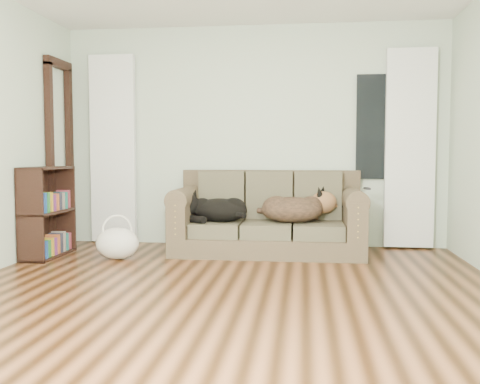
# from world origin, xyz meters

# --- Properties ---
(floor) EXTENTS (5.00, 5.00, 0.00)m
(floor) POSITION_xyz_m (0.00, 0.00, 0.00)
(floor) COLOR black
(floor) RESTS_ON ground
(wall_back) EXTENTS (4.50, 0.04, 2.60)m
(wall_back) POSITION_xyz_m (0.00, 2.50, 1.30)
(wall_back) COLOR #B1C1A6
(wall_back) RESTS_ON ground
(curtain_left) EXTENTS (0.55, 0.08, 2.25)m
(curtain_left) POSITION_xyz_m (-1.70, 2.42, 1.15)
(curtain_left) COLOR white
(curtain_left) RESTS_ON ground
(curtain_right) EXTENTS (0.55, 0.08, 2.25)m
(curtain_right) POSITION_xyz_m (1.80, 2.42, 1.15)
(curtain_right) COLOR white
(curtain_right) RESTS_ON ground
(window_pane) EXTENTS (0.50, 0.03, 1.20)m
(window_pane) POSITION_xyz_m (1.45, 2.47, 1.40)
(window_pane) COLOR black
(window_pane) RESTS_ON wall_back
(door_casing) EXTENTS (0.07, 0.60, 2.10)m
(door_casing) POSITION_xyz_m (-2.20, 2.05, 1.05)
(door_casing) COLOR black
(door_casing) RESTS_ON ground
(sofa) EXTENTS (2.06, 0.89, 0.84)m
(sofa) POSITION_xyz_m (0.22, 1.98, 0.45)
(sofa) COLOR #30281E
(sofa) RESTS_ON floor
(dog_black_lab) EXTENTS (0.70, 0.56, 0.26)m
(dog_black_lab) POSITION_xyz_m (-0.35, 1.90, 0.48)
(dog_black_lab) COLOR black
(dog_black_lab) RESTS_ON sofa
(dog_shepherd) EXTENTS (0.72, 0.52, 0.31)m
(dog_shepherd) POSITION_xyz_m (0.52, 1.96, 0.49)
(dog_shepherd) COLOR black
(dog_shepherd) RESTS_ON sofa
(tv_remote) EXTENTS (0.06, 0.19, 0.02)m
(tv_remote) POSITION_xyz_m (1.26, 1.82, 0.73)
(tv_remote) COLOR black
(tv_remote) RESTS_ON sofa
(tote_bag) EXTENTS (0.46, 0.35, 0.33)m
(tote_bag) POSITION_xyz_m (-1.31, 1.43, 0.16)
(tote_bag) COLOR silver
(tote_bag) RESTS_ON floor
(bookshelf) EXTENTS (0.39, 0.79, 0.95)m
(bookshelf) POSITION_xyz_m (-2.09, 1.49, 0.50)
(bookshelf) COLOR black
(bookshelf) RESTS_ON floor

